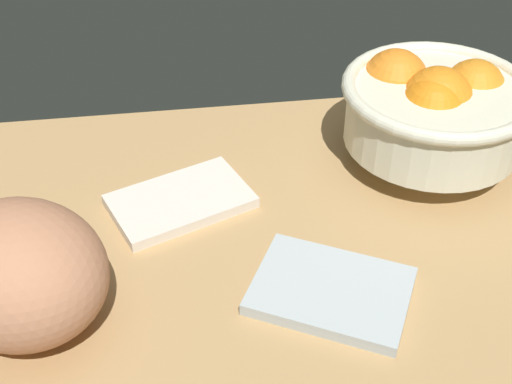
# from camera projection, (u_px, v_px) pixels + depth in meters

# --- Properties ---
(ground_plane) EXTENTS (0.81, 0.53, 0.03)m
(ground_plane) POSITION_uv_depth(u_px,v_px,m) (285.00, 243.00, 0.74)
(ground_plane) COLOR tan
(fruit_bowl) EXTENTS (0.22, 0.22, 0.12)m
(fruit_bowl) POSITION_uv_depth(u_px,v_px,m) (434.00, 107.00, 0.79)
(fruit_bowl) COLOR silver
(fruit_bowl) RESTS_ON ground
(bread_loaf) EXTENTS (0.22, 0.22, 0.12)m
(bread_loaf) POSITION_uv_depth(u_px,v_px,m) (20.00, 272.00, 0.60)
(bread_loaf) COLOR tan
(bread_loaf) RESTS_ON ground
(napkin_folded) EXTENTS (0.18, 0.16, 0.01)m
(napkin_folded) POSITION_uv_depth(u_px,v_px,m) (331.00, 291.00, 0.65)
(napkin_folded) COLOR #B2BCBF
(napkin_folded) RESTS_ON ground
(napkin_spare) EXTENTS (0.17, 0.14, 0.01)m
(napkin_spare) POSITION_uv_depth(u_px,v_px,m) (181.00, 201.00, 0.76)
(napkin_spare) COLOR silver
(napkin_spare) RESTS_ON ground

